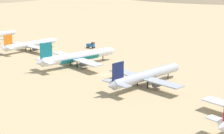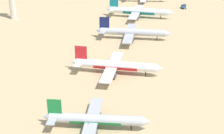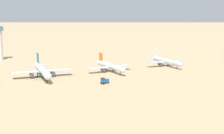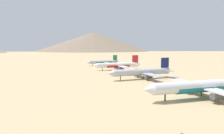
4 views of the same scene
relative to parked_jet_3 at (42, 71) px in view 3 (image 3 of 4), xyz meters
name	(u,v)px [view 3 (image 3 of 4)]	position (x,y,z in m)	size (l,w,h in m)	color
ground_plane	(8,80)	(-0.23, -22.25, -4.79)	(1800.00, 1800.00, 0.00)	tan
parked_jet_3	(42,71)	(0.00, 0.00, 0.00)	(49.82, 40.40, 14.38)	silver
parked_jet_4	(110,66)	(-0.89, 49.88, -0.71)	(41.99, 34.23, 12.11)	silver
parked_jet_5	(167,61)	(-5.44, 100.46, -0.87)	(40.82, 33.17, 11.77)	silver
service_truck	(105,80)	(33.00, 31.98, -2.71)	(4.35, 5.68, 3.90)	#1E5999
control_tower	(0,41)	(-88.68, -20.10, 11.94)	(7.20, 7.20, 30.01)	beige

